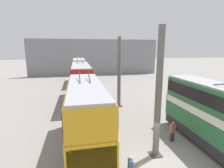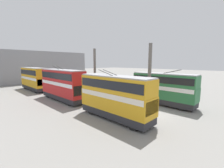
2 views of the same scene
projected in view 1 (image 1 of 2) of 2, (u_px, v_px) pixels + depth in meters
name	position (u px, v px, depth m)	size (l,w,h in m)	color
ground_plane	(162.00, 164.00, 11.30)	(240.00, 240.00, 0.00)	gray
depot_back_wall	(95.00, 57.00, 48.80)	(0.50, 36.00, 9.90)	gray
support_column_near	(158.00, 96.00, 11.43)	(0.78, 0.78, 8.77)	#605B56
support_column_far	(119.00, 74.00, 21.79)	(0.78, 0.78, 8.77)	#605B56
bus_left_far	(214.00, 112.00, 12.89)	(9.48, 2.54, 5.44)	black
bus_right_near	(86.00, 113.00, 12.35)	(9.45, 2.54, 5.59)	black
bus_right_mid	(81.00, 81.00, 24.05)	(10.73, 2.54, 5.85)	black
bus_right_far	(79.00, 70.00, 36.96)	(10.31, 2.54, 5.84)	black
person_by_right_row	(130.00, 168.00, 9.73)	(0.44, 0.27, 1.54)	#2D2D33
person_by_left_row	(173.00, 131.00, 13.94)	(0.34, 0.47, 1.64)	#2D2D33
oil_drum	(113.00, 138.00, 13.70)	(0.60, 0.60, 0.81)	#933828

